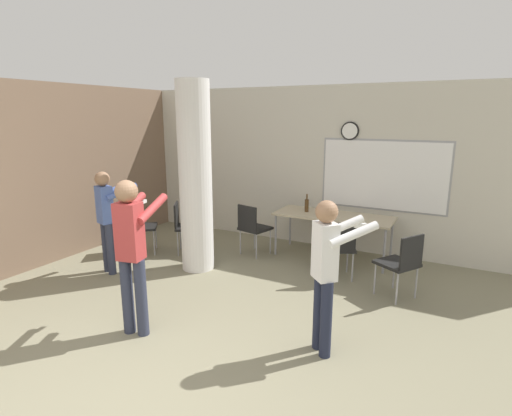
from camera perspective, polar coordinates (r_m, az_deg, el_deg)
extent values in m
cube|color=#7A604C|center=(7.16, -26.28, 4.52)|extent=(0.12, 7.00, 2.80)
cube|color=beige|center=(7.15, 9.13, 5.70)|extent=(8.00, 0.12, 2.80)
cylinder|color=black|center=(6.87, 13.27, 10.67)|extent=(0.30, 0.03, 0.30)
cylinder|color=white|center=(6.86, 13.24, 10.66)|extent=(0.25, 0.01, 0.25)
cube|color=#99999E|center=(6.82, 17.71, 4.47)|extent=(2.02, 0.01, 1.16)
cube|color=white|center=(6.82, 17.70, 4.46)|extent=(1.96, 0.02, 1.10)
cylinder|color=white|center=(5.95, -8.66, 4.24)|extent=(0.49, 0.49, 2.80)
cube|color=tan|center=(6.59, 10.99, -1.12)|extent=(1.89, 0.74, 0.03)
cylinder|color=gray|center=(6.71, 2.83, -3.85)|extent=(0.04, 0.04, 0.69)
cylinder|color=gray|center=(6.22, 17.85, -5.89)|extent=(0.04, 0.04, 0.69)
cylinder|color=gray|center=(7.26, 4.91, -2.56)|extent=(0.04, 0.04, 0.69)
cylinder|color=gray|center=(6.80, 18.79, -4.32)|extent=(0.04, 0.04, 0.69)
cylinder|color=#4C3319|center=(6.72, 7.25, 0.35)|extent=(0.07, 0.07, 0.21)
cylinder|color=#4C3319|center=(6.69, 7.29, 1.60)|extent=(0.03, 0.03, 0.09)
cylinder|color=#B2B2B7|center=(6.28, 9.10, -6.72)|extent=(0.26, 0.26, 0.38)
cube|color=black|center=(7.05, -15.79, -2.62)|extent=(0.62, 0.62, 0.04)
cube|color=black|center=(7.03, -17.56, -0.95)|extent=(0.26, 0.33, 0.40)
cylinder|color=#99999E|center=(6.93, -14.34, -4.85)|extent=(0.02, 0.02, 0.43)
cylinder|color=#99999E|center=(7.27, -14.11, -3.98)|extent=(0.02, 0.02, 0.43)
cylinder|color=#99999E|center=(6.97, -17.30, -4.92)|extent=(0.02, 0.02, 0.43)
cylinder|color=#99999E|center=(7.31, -16.92, -4.06)|extent=(0.02, 0.02, 0.43)
cube|color=black|center=(5.47, 19.47, -7.49)|extent=(0.61, 0.61, 0.04)
cube|color=black|center=(5.28, 21.34, -5.86)|extent=(0.23, 0.35, 0.40)
cylinder|color=#99999E|center=(5.79, 19.09, -8.80)|extent=(0.02, 0.02, 0.43)
cylinder|color=#99999E|center=(5.53, 16.62, -9.64)|extent=(0.02, 0.02, 0.43)
cylinder|color=#99999E|center=(5.58, 21.92, -9.86)|extent=(0.02, 0.02, 0.43)
cylinder|color=#99999E|center=(5.32, 19.48, -10.81)|extent=(0.02, 0.02, 0.43)
cube|color=black|center=(6.88, -9.52, -2.69)|extent=(0.61, 0.61, 0.04)
cube|color=black|center=(6.85, -11.30, -0.94)|extent=(0.23, 0.35, 0.40)
cylinder|color=#99999E|center=(6.76, -8.06, -5.00)|extent=(0.02, 0.02, 0.43)
cylinder|color=#99999E|center=(7.11, -7.87, -4.10)|extent=(0.02, 0.02, 0.43)
cylinder|color=#99999E|center=(6.80, -11.10, -5.02)|extent=(0.02, 0.02, 0.43)
cylinder|color=#99999E|center=(7.14, -10.76, -4.13)|extent=(0.02, 0.02, 0.43)
cube|color=black|center=(6.71, -0.09, -2.92)|extent=(0.53, 0.53, 0.04)
cube|color=black|center=(6.50, -1.29, -1.43)|extent=(0.39, 0.12, 0.40)
cylinder|color=#99999E|center=(6.80, 2.07, -4.78)|extent=(0.02, 0.02, 0.43)
cylinder|color=#99999E|center=(7.02, -0.21, -4.19)|extent=(0.02, 0.02, 0.43)
cylinder|color=#99999E|center=(6.54, 0.05, -5.52)|extent=(0.02, 0.02, 0.43)
cylinder|color=#99999E|center=(6.77, -2.24, -4.86)|extent=(0.02, 0.02, 0.43)
cube|color=black|center=(5.88, 11.66, -5.53)|extent=(0.59, 0.59, 0.04)
cube|color=black|center=(5.63, 12.13, -4.07)|extent=(0.37, 0.20, 0.40)
cylinder|color=#99999E|center=(6.16, 12.92, -7.04)|extent=(0.02, 0.02, 0.43)
cylinder|color=#99999E|center=(6.10, 9.58, -7.10)|extent=(0.02, 0.02, 0.43)
cylinder|color=#99999E|center=(5.83, 13.62, -8.26)|extent=(0.02, 0.02, 0.43)
cylinder|color=#99999E|center=(5.77, 10.09, -8.33)|extent=(0.02, 0.02, 0.43)
cylinder|color=#2D3347|center=(4.49, -16.08, -12.22)|extent=(0.12, 0.12, 0.85)
cylinder|color=#2D3347|center=(4.57, -17.89, -11.85)|extent=(0.12, 0.12, 0.85)
cube|color=#B23838|center=(4.28, -17.64, -3.20)|extent=(0.28, 0.24, 0.60)
sphere|color=#997051|center=(4.18, -18.03, 2.27)|extent=(0.23, 0.23, 0.23)
cylinder|color=#B23838|center=(4.35, -14.58, -0.07)|extent=(0.19, 0.54, 0.24)
cylinder|color=#B23838|center=(4.50, -17.55, 0.16)|extent=(0.19, 0.54, 0.24)
cube|color=white|center=(4.69, -15.93, 0.83)|extent=(0.06, 0.13, 0.04)
cylinder|color=#2D3347|center=(6.26, -20.06, -5.54)|extent=(0.11, 0.11, 0.77)
cylinder|color=#2D3347|center=(6.40, -20.62, -5.20)|extent=(0.11, 0.11, 0.77)
cube|color=#4C66AD|center=(6.16, -20.83, 0.45)|extent=(0.27, 0.24, 0.55)
sphere|color=#997051|center=(6.10, -21.11, 3.91)|extent=(0.21, 0.21, 0.21)
cylinder|color=#4C66AD|center=(6.10, -18.62, 2.20)|extent=(0.23, 0.48, 0.22)
cylinder|color=#4C66AD|center=(6.33, -19.60, 2.49)|extent=(0.23, 0.48, 0.22)
cylinder|color=#1E2338|center=(4.03, 9.97, -15.43)|extent=(0.11, 0.11, 0.78)
cylinder|color=#1E2338|center=(4.16, 8.97, -14.49)|extent=(0.11, 0.11, 0.78)
cube|color=white|center=(3.83, 9.84, -6.09)|extent=(0.29, 0.29, 0.55)
sphere|color=#997051|center=(3.72, 10.07, -0.51)|extent=(0.21, 0.21, 0.21)
cylinder|color=white|center=(3.77, 13.82, -3.70)|extent=(0.40, 0.40, 0.22)
cylinder|color=white|center=(3.98, 11.97, -2.72)|extent=(0.40, 0.40, 0.22)
cube|color=white|center=(4.09, 14.69, -2.42)|extent=(0.12, 0.12, 0.04)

